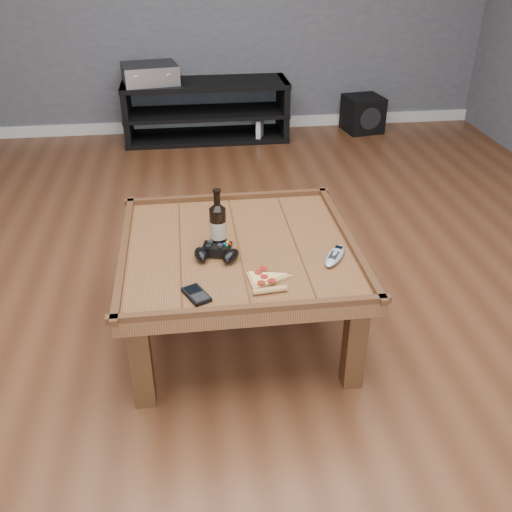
{
  "coord_description": "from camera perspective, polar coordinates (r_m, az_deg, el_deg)",
  "views": [
    {
      "loc": [
        -0.2,
        -2.14,
        1.66
      ],
      "look_at": [
        0.05,
        -0.21,
        0.52
      ],
      "focal_mm": 40.0,
      "sensor_mm": 36.0,
      "label": 1
    }
  ],
  "objects": [
    {
      "name": "pizza_slice",
      "position": [
        2.21,
        0.89,
        -2.45
      ],
      "size": [
        0.17,
        0.25,
        0.02
      ],
      "rotation": [
        0.0,
        0.0,
        0.11
      ],
      "color": "tan",
      "rests_on": "coffee_table"
    },
    {
      "name": "ground",
      "position": [
        2.71,
        -1.64,
        -7.27
      ],
      "size": [
        6.0,
        6.0,
        0.0
      ],
      "primitive_type": "plane",
      "color": "#4D2916",
      "rests_on": "ground"
    },
    {
      "name": "game_controller",
      "position": [
        2.36,
        -3.97,
        0.35
      ],
      "size": [
        0.21,
        0.16,
        0.06
      ],
      "rotation": [
        0.0,
        0.0,
        -0.23
      ],
      "color": "black",
      "rests_on": "coffee_table"
    },
    {
      "name": "game_console",
      "position": [
        5.06,
        0.38,
        12.37
      ],
      "size": [
        0.13,
        0.17,
        0.19
      ],
      "rotation": [
        0.0,
        0.0,
        -0.35
      ],
      "color": "gray",
      "rests_on": "ground"
    },
    {
      "name": "coffee_table",
      "position": [
        2.49,
        -1.77,
        -0.15
      ],
      "size": [
        1.03,
        1.03,
        0.48
      ],
      "color": "#513417",
      "rests_on": "ground"
    },
    {
      "name": "subwoofer",
      "position": [
        5.4,
        10.63,
        13.8
      ],
      "size": [
        0.36,
        0.36,
        0.31
      ],
      "rotation": [
        0.0,
        0.0,
        0.16
      ],
      "color": "black",
      "rests_on": "ground"
    },
    {
      "name": "beer_bottle",
      "position": [
        2.4,
        -3.83,
        3.07
      ],
      "size": [
        0.07,
        0.07,
        0.27
      ],
      "color": "black",
      "rests_on": "coffee_table"
    },
    {
      "name": "media_console",
      "position": [
        5.09,
        -5.0,
        14.24
      ],
      "size": [
        1.4,
        0.45,
        0.5
      ],
      "color": "black",
      "rests_on": "ground"
    },
    {
      "name": "remote_control",
      "position": [
        2.38,
        7.89,
        0.05
      ],
      "size": [
        0.15,
        0.2,
        0.03
      ],
      "rotation": [
        0.0,
        0.0,
        -0.54
      ],
      "color": "#9FA4AD",
      "rests_on": "coffee_table"
    },
    {
      "name": "baseboard",
      "position": [
        5.38,
        -5.04,
        12.94
      ],
      "size": [
        5.0,
        0.02,
        0.1
      ],
      "primitive_type": "cube",
      "color": "silver",
      "rests_on": "ground"
    },
    {
      "name": "smartphone",
      "position": [
        2.14,
        -5.98,
        -3.86
      ],
      "size": [
        0.11,
        0.14,
        0.02
      ],
      "rotation": [
        0.0,
        0.0,
        0.44
      ],
      "color": "black",
      "rests_on": "coffee_table"
    },
    {
      "name": "av_receiver",
      "position": [
        5.01,
        -10.55,
        17.49
      ],
      "size": [
        0.49,
        0.43,
        0.15
      ],
      "rotation": [
        0.0,
        0.0,
        0.17
      ],
      "color": "black",
      "rests_on": "media_console"
    }
  ]
}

